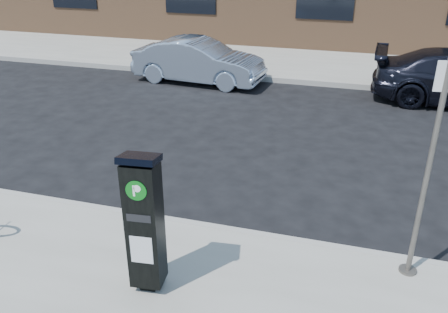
% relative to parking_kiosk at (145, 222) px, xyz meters
% --- Properties ---
extents(ground, '(120.00, 120.00, 0.00)m').
position_rel_parking_kiosk_xyz_m(ground, '(0.67, 1.48, -1.07)').
color(ground, black).
rests_on(ground, ground).
extents(sidewalk_far, '(60.00, 12.00, 0.15)m').
position_rel_parking_kiosk_xyz_m(sidewalk_far, '(0.67, 15.48, -0.99)').
color(sidewalk_far, gray).
rests_on(sidewalk_far, ground).
extents(curb_near, '(60.00, 0.12, 0.16)m').
position_rel_parking_kiosk_xyz_m(curb_near, '(0.67, 1.46, -0.99)').
color(curb_near, '#9E9B93').
rests_on(curb_near, ground).
extents(curb_far, '(60.00, 0.12, 0.16)m').
position_rel_parking_kiosk_xyz_m(curb_far, '(0.67, 9.50, -0.99)').
color(curb_far, '#9E9B93').
rests_on(curb_far, ground).
extents(parking_kiosk, '(0.44, 0.40, 1.79)m').
position_rel_parking_kiosk_xyz_m(parking_kiosk, '(0.00, 0.00, 0.00)').
color(parking_kiosk, black).
rests_on(parking_kiosk, sidewalk_near).
extents(sign_pole, '(0.24, 0.22, 2.74)m').
position_rel_parking_kiosk_xyz_m(sign_pole, '(3.01, 1.18, 0.45)').
color(sign_pole, '#5E5B53').
rests_on(sign_pole, sidewalk_near).
extents(car_silver, '(3.95, 1.69, 1.27)m').
position_rel_parking_kiosk_xyz_m(car_silver, '(-2.45, 8.88, -0.43)').
color(car_silver, '#9DAFC7').
rests_on(car_silver, ground).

